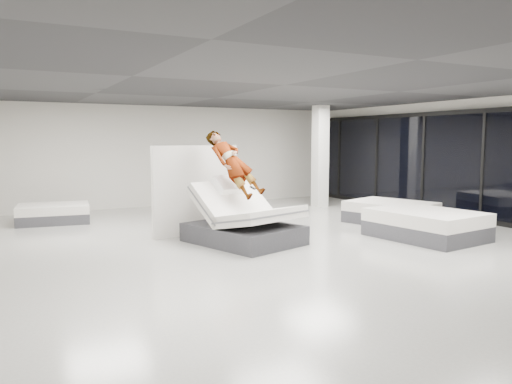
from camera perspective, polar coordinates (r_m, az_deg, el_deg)
room at (r=10.01m, az=3.24°, el=2.96°), size 14.00×14.04×3.20m
hero_bed at (r=10.29m, az=-1.35°, el=-3.56°), size 2.22×2.58×1.38m
person at (r=10.41m, az=-2.60°, el=1.74°), size 1.10×1.73×1.47m
remote at (r=10.33m, az=-0.39°, el=0.48°), size 0.09×0.15×0.08m
divider_panel at (r=11.30m, az=-6.82°, el=0.22°), size 2.17×0.55×2.00m
flat_bed_right_far at (r=13.22m, az=15.14°, el=-2.27°), size 2.04×2.37×0.55m
flat_bed_right_near at (r=11.39m, az=18.83°, el=-3.55°), size 1.90×2.38×0.61m
flat_bed_left_far at (r=13.87m, az=-22.13°, el=-2.29°), size 1.87×1.49×0.47m
column at (r=15.96m, az=7.34°, el=4.05°), size 0.40×0.40×3.20m
storefront_glazing at (r=13.98m, az=24.53°, el=2.68°), size 0.12×13.40×2.92m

